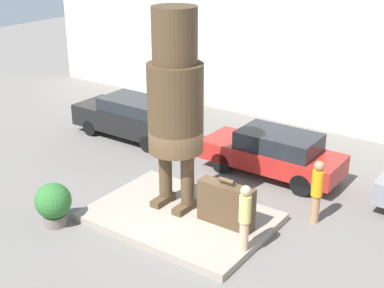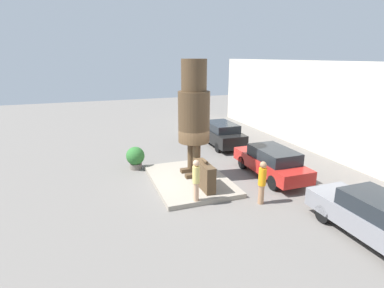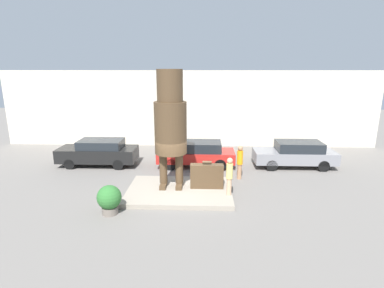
# 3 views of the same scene
# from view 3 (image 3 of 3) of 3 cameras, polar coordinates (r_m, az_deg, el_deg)

# --- Properties ---
(ground_plane) EXTENTS (60.00, 60.00, 0.00)m
(ground_plane) POSITION_cam_3_polar(r_m,az_deg,el_deg) (14.51, -2.42, -9.35)
(ground_plane) COLOR slate
(pedestal) EXTENTS (4.93, 3.49, 0.21)m
(pedestal) POSITION_cam_3_polar(r_m,az_deg,el_deg) (14.46, -2.42, -8.97)
(pedestal) COLOR gray
(pedestal) RESTS_ON ground_plane
(building_backdrop) EXTENTS (28.00, 0.60, 5.62)m
(building_backdrop) POSITION_cam_3_polar(r_m,az_deg,el_deg) (22.69, -0.64, 6.74)
(building_backdrop) COLOR beige
(building_backdrop) RESTS_ON ground_plane
(statue_figure) EXTENTS (1.50, 1.50, 5.56)m
(statue_figure) POSITION_cam_3_polar(r_m,az_deg,el_deg) (13.88, -4.13, 4.51)
(statue_figure) COLOR #4C3823
(statue_figure) RESTS_ON pedestal
(giant_suitcase) EXTENTS (1.57, 0.42, 1.34)m
(giant_suitcase) POSITION_cam_3_polar(r_m,az_deg,el_deg) (14.40, 2.84, -6.10)
(giant_suitcase) COLOR #4C3823
(giant_suitcase) RESTS_ON pedestal
(tourist) EXTENTS (0.30, 0.30, 1.75)m
(tourist) POSITION_cam_3_polar(r_m,az_deg,el_deg) (13.59, 7.15, -5.82)
(tourist) COLOR tan
(tourist) RESTS_ON pedestal
(parked_car_black) EXTENTS (4.67, 1.76, 1.60)m
(parked_car_black) POSITION_cam_3_polar(r_m,az_deg,el_deg) (19.06, -17.36, -1.46)
(parked_car_black) COLOR black
(parked_car_black) RESTS_ON ground_plane
(parked_car_red) EXTENTS (4.61, 1.72, 1.53)m
(parked_car_red) POSITION_cam_3_polar(r_m,az_deg,el_deg) (18.02, 0.96, -1.77)
(parked_car_red) COLOR #B2231E
(parked_car_red) RESTS_ON ground_plane
(parked_car_grey) EXTENTS (4.77, 1.74, 1.56)m
(parked_car_grey) POSITION_cam_3_polar(r_m,az_deg,el_deg) (18.94, 19.09, -1.75)
(parked_car_grey) COLOR gray
(parked_car_grey) RESTS_ON ground_plane
(planter_pot) EXTENTS (0.99, 0.99, 1.22)m
(planter_pot) POSITION_cam_3_polar(r_m,az_deg,el_deg) (12.80, -15.48, -10.01)
(planter_pot) COLOR #70665B
(planter_pot) RESTS_ON ground_plane
(worker_hivis) EXTENTS (0.31, 0.31, 1.84)m
(worker_hivis) POSITION_cam_3_polar(r_m,az_deg,el_deg) (16.15, 9.09, -3.19)
(worker_hivis) COLOR #A87A56
(worker_hivis) RESTS_ON ground_plane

